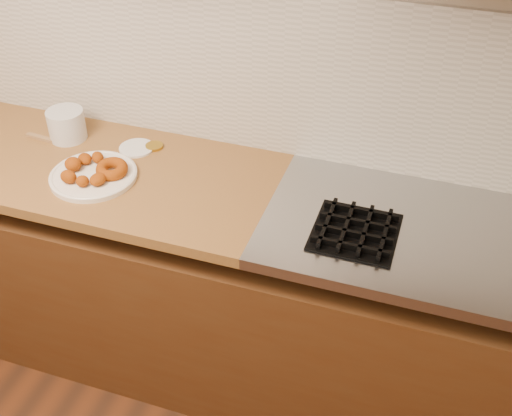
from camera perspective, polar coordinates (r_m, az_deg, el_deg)
name	(u,v)px	position (r m, az deg, el deg)	size (l,w,h in m)	color
wall_back	(161,16)	(2.32, -8.43, 16.50)	(4.00, 0.02, 2.70)	tan
base_cabinet	(150,278)	(2.61, -9.44, -6.20)	(3.60, 0.60, 0.77)	#4B2D16
stovetop	(472,245)	(2.08, 18.66, -3.16)	(1.30, 0.62, 0.04)	#9EA0A5
backsplash	(164,58)	(2.37, -8.22, 13.02)	(3.60, 0.02, 0.60)	beige
burner_grates	(464,252)	(2.00, 17.99, -3.77)	(0.91, 0.26, 0.03)	black
donut_plate	(94,176)	(2.29, -14.25, 2.78)	(0.30, 0.30, 0.02)	white
ring_donut	(112,169)	(2.26, -12.71, 3.41)	(0.11, 0.11, 0.04)	#993A0C
fried_dough_chunks	(83,169)	(2.28, -15.15, 3.34)	(0.19, 0.21, 0.05)	#993A0C
plastic_tub	(67,125)	(2.52, -16.48, 7.11)	(0.14, 0.14, 0.11)	silver
tub_lid	(137,148)	(2.42, -10.56, 5.26)	(0.13, 0.13, 0.01)	white
brass_jar_lid	(154,146)	(2.41, -9.04, 5.44)	(0.06, 0.06, 0.01)	#AD8926
wooden_utensil	(45,139)	(2.55, -18.27, 5.85)	(0.16, 0.02, 0.01)	olive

